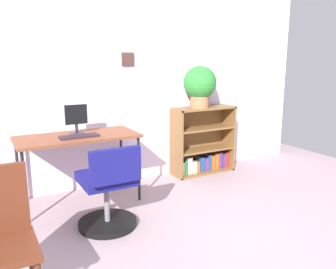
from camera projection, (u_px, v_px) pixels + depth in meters
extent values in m
plane|color=#A38B93|center=(243.00, 267.00, 2.49)|extent=(6.24, 6.24, 0.00)
cube|color=silver|center=(125.00, 82.00, 4.07)|extent=(5.20, 0.10, 2.40)
cube|color=#462B25|center=(128.00, 59.00, 3.97)|extent=(0.14, 0.02, 0.15)
cube|color=brown|center=(78.00, 137.00, 3.49)|extent=(1.20, 0.57, 0.03)
cylinder|color=black|center=(25.00, 188.00, 3.09)|extent=(0.03, 0.03, 0.68)
cylinder|color=black|center=(139.00, 169.00, 3.62)|extent=(0.03, 0.03, 0.68)
cylinder|color=black|center=(18.00, 172.00, 3.51)|extent=(0.03, 0.03, 0.68)
cylinder|color=black|center=(121.00, 157.00, 4.04)|extent=(0.03, 0.03, 0.68)
cylinder|color=#262628|center=(77.00, 134.00, 3.54)|extent=(0.14, 0.14, 0.01)
cylinder|color=#262628|center=(77.00, 129.00, 3.53)|extent=(0.03, 0.03, 0.10)
cube|color=black|center=(76.00, 114.00, 3.49)|extent=(0.22, 0.02, 0.20)
cube|color=#2E1E28|center=(79.00, 136.00, 3.41)|extent=(0.38, 0.15, 0.02)
cylinder|color=black|center=(108.00, 223.00, 3.11)|extent=(0.52, 0.52, 0.05)
cylinder|color=slate|center=(107.00, 202.00, 3.07)|extent=(0.05, 0.05, 0.36)
cube|color=navy|center=(106.00, 178.00, 3.02)|extent=(0.44, 0.44, 0.08)
cube|color=navy|center=(116.00, 166.00, 2.77)|extent=(0.42, 0.07, 0.28)
cylinder|color=#5E2A18|center=(31.00, 259.00, 2.22)|extent=(0.03, 0.03, 0.34)
cube|color=brown|center=(176.00, 144.00, 4.31)|extent=(0.02, 0.30, 0.87)
cube|color=brown|center=(228.00, 137.00, 4.70)|extent=(0.02, 0.30, 0.87)
cube|color=brown|center=(204.00, 108.00, 4.42)|extent=(0.84, 0.30, 0.02)
cube|color=brown|center=(202.00, 171.00, 4.59)|extent=(0.84, 0.30, 0.02)
cube|color=brown|center=(197.00, 138.00, 4.62)|extent=(0.84, 0.02, 0.87)
cube|color=brown|center=(203.00, 149.00, 4.53)|extent=(0.79, 0.28, 0.02)
cube|color=brown|center=(203.00, 128.00, 4.47)|extent=(0.79, 0.28, 0.02)
cube|color=beige|center=(180.00, 168.00, 4.40)|extent=(0.06, 0.12, 0.17)
cube|color=#237238|center=(184.00, 167.00, 4.42)|extent=(0.04, 0.12, 0.19)
cube|color=beige|center=(188.00, 165.00, 4.45)|extent=(0.07, 0.10, 0.21)
cube|color=beige|center=(193.00, 167.00, 4.49)|extent=(0.06, 0.11, 0.15)
cube|color=#99591E|center=(197.00, 166.00, 4.52)|extent=(0.04, 0.11, 0.14)
cube|color=#1E478C|center=(201.00, 164.00, 4.55)|extent=(0.06, 0.09, 0.18)
cube|color=#593372|center=(205.00, 164.00, 4.58)|extent=(0.06, 0.10, 0.17)
cube|color=#1E478C|center=(208.00, 162.00, 4.60)|extent=(0.03, 0.09, 0.21)
cube|color=#99591E|center=(211.00, 162.00, 4.63)|extent=(0.06, 0.09, 0.19)
cube|color=#99591E|center=(215.00, 161.00, 4.66)|extent=(0.05, 0.10, 0.21)
cube|color=#593372|center=(219.00, 160.00, 4.68)|extent=(0.05, 0.09, 0.22)
cube|color=#593372|center=(222.00, 160.00, 4.71)|extent=(0.05, 0.11, 0.19)
cube|color=#B22D28|center=(225.00, 159.00, 4.74)|extent=(0.04, 0.11, 0.20)
cylinder|color=#9E6642|center=(200.00, 102.00, 4.34)|extent=(0.23, 0.23, 0.15)
sphere|color=#2B7E2F|center=(200.00, 83.00, 4.29)|extent=(0.41, 0.41, 0.41)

